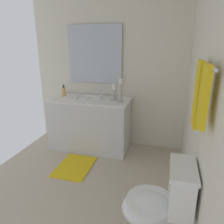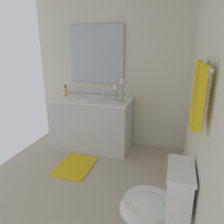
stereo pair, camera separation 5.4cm
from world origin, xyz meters
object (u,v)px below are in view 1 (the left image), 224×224
at_px(candle_holder_tall, 121,90).
at_px(candle_holder_short, 114,92).
at_px(vanity_cabinet, 90,123).
at_px(towel_bar, 208,65).
at_px(mirror, 95,54).
at_px(towel_near_vanity, 198,94).
at_px(toilet, 159,206).
at_px(towel_center, 204,96).
at_px(soap_bottle, 64,92).
at_px(bath_mat, 75,167).
at_px(sink_basin, 90,101).

height_order(candle_holder_tall, candle_holder_short, candle_holder_tall).
relative_size(vanity_cabinet, towel_bar, 2.13).
xyz_separation_m(mirror, towel_near_vanity, (1.63, 1.35, -0.19)).
height_order(vanity_cabinet, toilet, vanity_cabinet).
height_order(vanity_cabinet, towel_center, towel_center).
xyz_separation_m(mirror, soap_bottle, (0.23, -0.45, -0.56)).
bearing_deg(towel_near_vanity, candle_holder_tall, -146.55).
bearing_deg(toilet, towel_bar, 93.39).
bearing_deg(towel_near_vanity, towel_bar, 7.10).
relative_size(towel_near_vanity, bath_mat, 0.79).
xyz_separation_m(candle_holder_short, toilet, (1.53, 0.76, -0.56)).
relative_size(candle_holder_short, bath_mat, 0.40).
distance_m(soap_bottle, bath_mat, 1.19).
distance_m(mirror, toilet, 2.38).
distance_m(candle_holder_short, soap_bottle, 0.83).
bearing_deg(soap_bottle, vanity_cabinet, 83.52).
bearing_deg(bath_mat, towel_bar, 57.49).
xyz_separation_m(mirror, towel_center, (1.92, 1.35, -0.14)).
bearing_deg(towel_center, vanity_cabinet, -140.57).
height_order(candle_holder_short, towel_center, towel_center).
xyz_separation_m(sink_basin, toilet, (1.51, 1.14, -0.40)).
bearing_deg(vanity_cabinet, towel_center, 39.43).
xyz_separation_m(mirror, candle_holder_tall, (0.34, 0.50, -0.46)).
bearing_deg(bath_mat, candle_holder_short, 149.01).
xyz_separation_m(sink_basin, towel_near_vanity, (1.35, 1.35, 0.48)).
height_order(toilet, bath_mat, toilet).
relative_size(candle_holder_tall, bath_mat, 0.55).
xyz_separation_m(towel_bar, towel_near_vanity, (-0.14, -0.02, -0.22)).
bearing_deg(sink_basin, vanity_cabinet, -90.00).
height_order(candle_holder_short, towel_bar, towel_bar).
relative_size(sink_basin, towel_bar, 0.70).
height_order(sink_basin, towel_center, towel_center).
height_order(soap_bottle, towel_center, towel_center).
bearing_deg(toilet, soap_bottle, -134.43).
relative_size(sink_basin, toilet, 0.54).
bearing_deg(towel_bar, bath_mat, -122.51).
distance_m(candle_holder_tall, towel_bar, 1.75).
xyz_separation_m(sink_basin, candle_holder_short, (-0.02, 0.38, 0.16)).
height_order(candle_holder_short, toilet, candle_holder_short).
relative_size(vanity_cabinet, bath_mat, 2.05).
height_order(vanity_cabinet, towel_bar, towel_bar).
bearing_deg(vanity_cabinet, soap_bottle, -96.48).
distance_m(towel_near_vanity, bath_mat, 1.97).
xyz_separation_m(mirror, bath_mat, (0.91, -0.00, -1.43)).
height_order(vanity_cabinet, candle_holder_short, candle_holder_short).
distance_m(candle_holder_tall, towel_center, 1.83).
bearing_deg(candle_holder_tall, towel_bar, 31.24).
relative_size(sink_basin, bath_mat, 0.67).
bearing_deg(candle_holder_short, candle_holder_tall, 55.23).
relative_size(vanity_cabinet, candle_holder_tall, 3.73).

